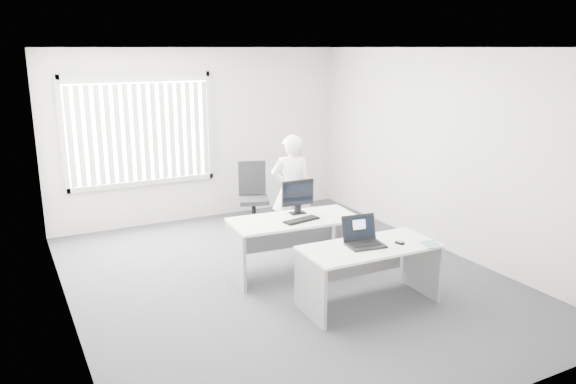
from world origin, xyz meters
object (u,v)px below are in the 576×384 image
office_chair (253,207)px  person (291,189)px  desk_near (369,262)px  laptop (366,233)px  desk_far (294,234)px  monitor (298,197)px

office_chair → person: size_ratio=0.65×
desk_near → laptop: bearing=175.1°
desk_near → desk_far: desk_far is taller
person → laptop: size_ratio=4.02×
monitor → desk_far: bearing=-126.3°
desk_near → laptop: size_ratio=3.85×
person → monitor: bearing=84.0°
desk_far → monitor: 0.48m
desk_near → office_chair: office_chair is taller
office_chair → person: (0.20, -0.91, 0.48)m
laptop → monitor: monitor is taller
office_chair → person: bearing=-59.2°
office_chair → laptop: size_ratio=2.62×
desk_near → person: 2.28m
desk_far → office_chair: office_chair is taller
laptop → monitor: size_ratio=0.91×
office_chair → monitor: 1.92m
desk_far → person: person is taller
office_chair → laptop: 3.20m
person → desk_far: bearing=81.1°
desk_far → person: (0.53, 1.08, 0.28)m
monitor → office_chair: bearing=86.5°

